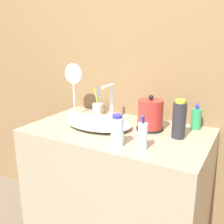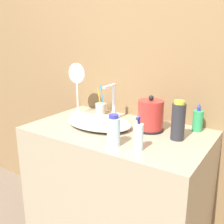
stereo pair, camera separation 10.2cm
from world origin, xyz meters
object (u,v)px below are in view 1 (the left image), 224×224
(electric_kettle, at_px, (150,116))
(vanity_mirror, at_px, (74,85))
(shampoo_bottle, at_px, (196,118))
(hand_cream_bottle, at_px, (179,120))
(toothbrush_cup, at_px, (98,109))
(mouthwash_bottle, at_px, (117,131))
(faucet, at_px, (112,101))
(lotion_bottle, at_px, (143,136))

(electric_kettle, distance_m, vanity_mirror, 0.58)
(shampoo_bottle, height_order, hand_cream_bottle, hand_cream_bottle)
(electric_kettle, height_order, vanity_mirror, vanity_mirror)
(toothbrush_cup, bearing_deg, mouthwash_bottle, -47.72)
(toothbrush_cup, bearing_deg, shampoo_bottle, 2.69)
(toothbrush_cup, height_order, vanity_mirror, vanity_mirror)
(faucet, bearing_deg, vanity_mirror, -175.78)
(lotion_bottle, bearing_deg, hand_cream_bottle, 65.03)
(lotion_bottle, bearing_deg, vanity_mirror, 154.39)
(faucet, xyz_separation_m, hand_cream_bottle, (0.46, -0.09, -0.03))
(faucet, bearing_deg, shampoo_bottle, 10.72)
(shampoo_bottle, bearing_deg, vanity_mirror, -171.58)
(electric_kettle, distance_m, lotion_bottle, 0.29)
(mouthwash_bottle, relative_size, vanity_mirror, 0.45)
(electric_kettle, xyz_separation_m, hand_cream_bottle, (0.18, -0.05, 0.02))
(shampoo_bottle, xyz_separation_m, hand_cream_bottle, (-0.05, -0.19, 0.04))
(electric_kettle, relative_size, shampoo_bottle, 1.27)
(hand_cream_bottle, height_order, vanity_mirror, vanity_mirror)
(toothbrush_cup, relative_size, shampoo_bottle, 1.29)
(hand_cream_bottle, bearing_deg, toothbrush_cup, 165.42)
(faucet, xyz_separation_m, shampoo_bottle, (0.51, 0.10, -0.06))
(electric_kettle, bearing_deg, mouthwash_bottle, -100.45)
(toothbrush_cup, distance_m, mouthwash_bottle, 0.56)
(toothbrush_cup, bearing_deg, lotion_bottle, -37.97)
(mouthwash_bottle, height_order, vanity_mirror, vanity_mirror)
(faucet, height_order, electric_kettle, faucet)
(faucet, bearing_deg, lotion_bottle, -42.76)
(toothbrush_cup, height_order, mouthwash_bottle, toothbrush_cup)
(electric_kettle, xyz_separation_m, shampoo_bottle, (0.23, 0.14, -0.02))
(mouthwash_bottle, bearing_deg, hand_cream_bottle, 47.14)
(shampoo_bottle, bearing_deg, faucet, -169.28)
(faucet, relative_size, toothbrush_cup, 1.14)
(shampoo_bottle, height_order, mouthwash_bottle, shampoo_bottle)
(electric_kettle, bearing_deg, vanity_mirror, 177.48)
(shampoo_bottle, bearing_deg, lotion_bottle, -110.59)
(toothbrush_cup, distance_m, shampoo_bottle, 0.66)
(electric_kettle, relative_size, mouthwash_bottle, 1.28)
(faucet, relative_size, electric_kettle, 1.16)
(shampoo_bottle, relative_size, vanity_mirror, 0.46)
(faucet, distance_m, vanity_mirror, 0.29)
(shampoo_bottle, height_order, vanity_mirror, vanity_mirror)
(lotion_bottle, height_order, shampoo_bottle, lotion_bottle)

